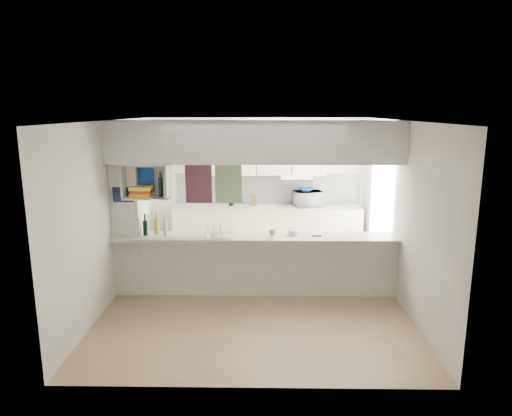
{
  "coord_description": "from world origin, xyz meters",
  "views": [
    {
      "loc": [
        0.12,
        -6.51,
        2.75
      ],
      "look_at": [
        0.01,
        0.5,
        1.23
      ],
      "focal_mm": 32.0,
      "sensor_mm": 36.0,
      "label": 1
    }
  ],
  "objects_px": {
    "wine_bottles": "(156,226)",
    "dish_rack": "(219,231)",
    "microwave": "(308,199)",
    "bowl": "(306,190)"
  },
  "relations": [
    {
      "from": "microwave",
      "to": "bowl",
      "type": "xyz_separation_m",
      "value": [
        -0.05,
        0.0,
        0.18
      ]
    },
    {
      "from": "bowl",
      "to": "dish_rack",
      "type": "height_order",
      "value": "bowl"
    },
    {
      "from": "bowl",
      "to": "wine_bottles",
      "type": "distance_m",
      "value": 3.21
    },
    {
      "from": "microwave",
      "to": "wine_bottles",
      "type": "distance_m",
      "value": 3.24
    },
    {
      "from": "bowl",
      "to": "dish_rack",
      "type": "distance_m",
      "value": 2.63
    },
    {
      "from": "microwave",
      "to": "bowl",
      "type": "height_order",
      "value": "bowl"
    },
    {
      "from": "microwave",
      "to": "bowl",
      "type": "distance_m",
      "value": 0.19
    },
    {
      "from": "microwave",
      "to": "dish_rack",
      "type": "bearing_deg",
      "value": 39.55
    },
    {
      "from": "wine_bottles",
      "to": "dish_rack",
      "type": "bearing_deg",
      "value": -3.64
    },
    {
      "from": "wine_bottles",
      "to": "microwave",
      "type": "bearing_deg",
      "value": 40.46
    }
  ]
}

